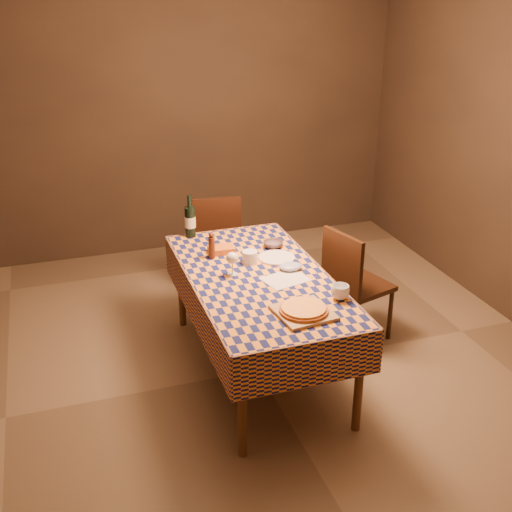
% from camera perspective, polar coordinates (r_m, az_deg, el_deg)
% --- Properties ---
extents(room, '(5.00, 5.10, 2.70)m').
position_cam_1_polar(room, '(4.20, 0.22, 5.35)').
color(room, brown).
rests_on(room, ground).
extents(dining_table, '(0.94, 1.84, 0.77)m').
position_cam_1_polar(dining_table, '(4.45, 0.20, -2.67)').
color(dining_table, brown).
rests_on(dining_table, ground).
extents(cutting_board, '(0.36, 0.36, 0.02)m').
position_cam_1_polar(cutting_board, '(3.95, 4.25, -5.04)').
color(cutting_board, '#9B7548').
rests_on(cutting_board, dining_table).
extents(pizza, '(0.33, 0.33, 0.03)m').
position_cam_1_polar(pizza, '(3.94, 4.26, -4.73)').
color(pizza, '#A14B1A').
rests_on(pizza, cutting_board).
extents(pepper_mill, '(0.06, 0.06, 0.20)m').
position_cam_1_polar(pepper_mill, '(4.67, -3.96, 0.87)').
color(pepper_mill, '#4C2311').
rests_on(pepper_mill, dining_table).
extents(bowl, '(0.19, 0.19, 0.05)m').
position_cam_1_polar(bowl, '(4.87, 1.53, 1.04)').
color(bowl, '#58434A').
rests_on(bowl, dining_table).
extents(wine_glass, '(0.08, 0.08, 0.17)m').
position_cam_1_polar(wine_glass, '(4.39, -2.13, -0.26)').
color(wine_glass, white).
rests_on(wine_glass, dining_table).
extents(wine_bottle, '(0.11, 0.11, 0.34)m').
position_cam_1_polar(wine_bottle, '(5.06, -5.87, 3.10)').
color(wine_bottle, black).
rests_on(wine_bottle, dining_table).
extents(deli_tub, '(0.12, 0.12, 0.09)m').
position_cam_1_polar(deli_tub, '(4.60, -0.55, -0.10)').
color(deli_tub, silver).
rests_on(deli_tub, dining_table).
extents(takeout_container, '(0.20, 0.14, 0.05)m').
position_cam_1_polar(takeout_container, '(4.78, -3.09, 0.57)').
color(takeout_container, '#BD5B18').
rests_on(takeout_container, dining_table).
extents(white_plate, '(0.30, 0.30, 0.02)m').
position_cam_1_polar(white_plate, '(4.68, 1.85, -0.16)').
color(white_plate, white).
rests_on(white_plate, dining_table).
extents(tumbler, '(0.12, 0.12, 0.09)m').
position_cam_1_polar(tumbler, '(4.14, 7.50, -3.20)').
color(tumbler, white).
rests_on(tumbler, dining_table).
extents(flour_patch, '(0.34, 0.29, 0.00)m').
position_cam_1_polar(flour_patch, '(4.38, 2.63, -2.07)').
color(flour_patch, silver).
rests_on(flour_patch, dining_table).
extents(flour_bag, '(0.18, 0.14, 0.05)m').
position_cam_1_polar(flour_bag, '(4.51, 3.11, -0.94)').
color(flour_bag, '#98A3C2').
rests_on(flour_bag, dining_table).
extents(chair_far, '(0.48, 0.48, 0.93)m').
position_cam_1_polar(chair_far, '(5.72, -3.59, 1.67)').
color(chair_far, black).
rests_on(chair_far, ground).
extents(chair_right, '(0.53, 0.52, 0.93)m').
position_cam_1_polar(chair_right, '(4.98, 8.53, -2.12)').
color(chair_right, black).
rests_on(chair_right, ground).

